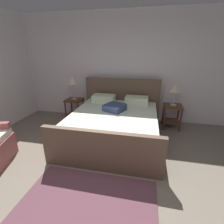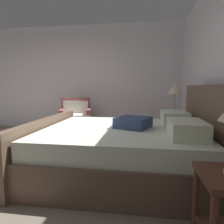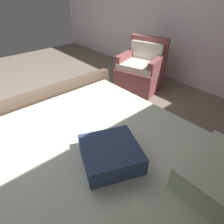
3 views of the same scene
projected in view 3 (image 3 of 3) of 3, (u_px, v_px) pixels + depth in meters
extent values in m
cube|color=#766B5D|center=(22.00, 117.00, 3.03)|extent=(5.80, 6.26, 0.02)
cube|color=white|center=(155.00, 0.00, 3.85)|extent=(0.12, 6.38, 2.83)
cube|color=brown|center=(98.00, 184.00, 1.79)|extent=(1.88, 2.05, 0.40)
cube|color=brown|center=(43.00, 118.00, 2.37)|extent=(1.99, 0.10, 0.72)
cube|color=silver|center=(97.00, 160.00, 1.61)|extent=(1.80, 1.99, 0.22)
cube|color=silver|center=(218.00, 172.00, 1.26)|extent=(0.56, 0.36, 0.18)
cube|color=navy|center=(111.00, 154.00, 1.43)|extent=(0.52, 0.52, 0.14)
cube|color=#944E4F|center=(140.00, 78.00, 3.70)|extent=(0.89, 0.89, 0.42)
cube|color=silver|center=(141.00, 65.00, 3.56)|extent=(0.82, 0.82, 0.10)
cube|color=#944E4F|center=(149.00, 50.00, 3.67)|extent=(0.32, 0.72, 0.48)
cube|color=silver|center=(147.00, 52.00, 3.62)|extent=(0.27, 0.62, 0.36)
cube|color=#944E4F|center=(126.00, 58.00, 3.66)|extent=(0.65, 0.28, 0.22)
cube|color=#944E4F|center=(157.00, 65.00, 3.39)|extent=(0.65, 0.28, 0.22)
cube|color=brown|center=(27.00, 116.00, 3.02)|extent=(1.78, 1.26, 0.01)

